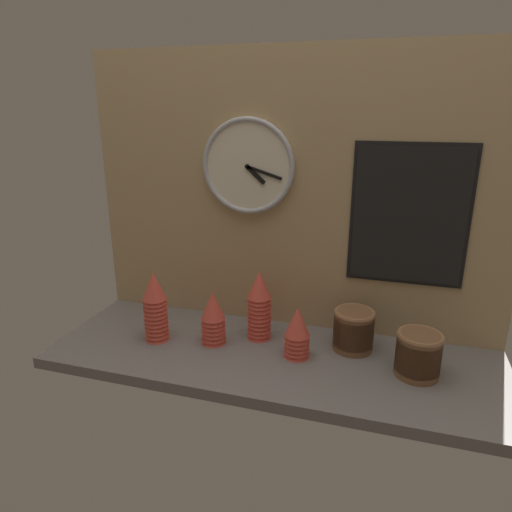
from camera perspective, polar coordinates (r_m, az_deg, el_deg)
The scene contains 10 objects.
ground_plane at distance 168.52cm, azimuth 2.11°, elevation -12.56°, with size 160.00×56.00×4.00cm, color slate.
wall_tiled_back at distance 173.56cm, azimuth 4.57°, elevation 7.63°, with size 160.00×3.00×105.00cm.
cup_stack_left at distance 174.21cm, azimuth -12.49°, elevation -6.18°, with size 9.00×9.00×27.03cm.
cup_stack_center at distance 171.32cm, azimuth 0.41°, elevation -6.15°, with size 9.00×9.00×27.03cm.
cup_stack_center_left at distance 169.87cm, azimuth -5.38°, elevation -7.69°, with size 9.00×9.00×20.43cm.
cup_stack_center_right at distance 161.07cm, azimuth 5.16°, elevation -9.53°, with size 9.00×9.00×18.78cm.
bowl_stack_far_right at distance 159.85cm, azimuth 19.64°, elevation -11.48°, with size 14.84×14.84×15.02cm.
bowl_stack_right at distance 169.89cm, azimuth 12.09°, elevation -8.93°, with size 14.84×14.84×15.02cm.
wall_clock at distance 173.29cm, azimuth -1.02°, elevation 11.15°, with size 35.95×2.70×35.95cm.
menu_board at distance 168.78cm, azimuth 18.58°, elevation 4.79°, with size 40.48×1.32×50.44cm.
Camera 1 is at (35.90, -140.34, 84.11)cm, focal length 32.00 mm.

